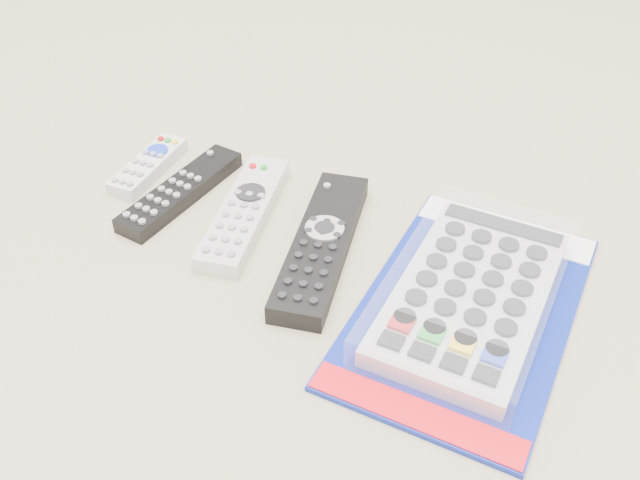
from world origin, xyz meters
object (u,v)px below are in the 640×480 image
at_px(remote_silver_dvd, 244,213).
at_px(jumbo_remote_packaged, 471,294).
at_px(remote_small_grey, 148,165).
at_px(remote_slim_black, 180,191).
at_px(remote_large_black, 322,244).

distance_m(remote_silver_dvd, jumbo_remote_packaged, 0.28).
relative_size(remote_small_grey, jumbo_remote_packaged, 0.38).
bearing_deg(remote_slim_black, remote_large_black, 0.92).
height_order(remote_large_black, jumbo_remote_packaged, jumbo_remote_packaged).
bearing_deg(remote_silver_dvd, remote_large_black, -19.70).
bearing_deg(jumbo_remote_packaged, remote_silver_dvd, 175.80).
distance_m(remote_slim_black, remote_silver_dvd, 0.09).
height_order(remote_small_grey, remote_large_black, remote_large_black).
xyz_separation_m(remote_slim_black, remote_silver_dvd, (0.09, -0.01, 0.00)).
height_order(remote_slim_black, remote_large_black, remote_large_black).
bearing_deg(remote_large_black, remote_small_grey, 158.04).
height_order(remote_small_grey, jumbo_remote_packaged, jumbo_remote_packaged).
relative_size(remote_slim_black, remote_large_black, 0.78).
distance_m(remote_small_grey, jumbo_remote_packaged, 0.45).
xyz_separation_m(remote_small_grey, remote_slim_black, (0.07, -0.03, 0.00)).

